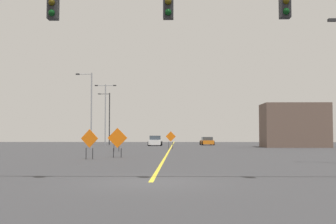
{
  "coord_description": "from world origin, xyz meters",
  "views": [
    {
      "loc": [
        0.88,
        -14.17,
        1.53
      ],
      "look_at": [
        0.06,
        22.05,
        3.47
      ],
      "focal_mm": 46.49,
      "sensor_mm": 36.0,
      "label": 1
    }
  ],
  "objects_px": {
    "street_lamp_far_right": "(109,116)",
    "construction_sign_median_far": "(117,139)",
    "car_orange_far": "(207,141)",
    "traffic_signal_assembly": "(231,16)",
    "construction_sign_left_lane": "(171,138)",
    "construction_sign_median_near": "(116,138)",
    "construction_sign_right_lane": "(90,140)",
    "street_lamp_far_left": "(105,110)",
    "car_white_distant": "(155,141)",
    "street_lamp_near_left": "(90,107)"
  },
  "relations": [
    {
      "from": "street_lamp_far_left",
      "to": "car_orange_far",
      "type": "bearing_deg",
      "value": 23.1
    },
    {
      "from": "street_lamp_far_right",
      "to": "car_white_distant",
      "type": "relative_size",
      "value": 2.03
    },
    {
      "from": "construction_sign_left_lane",
      "to": "construction_sign_median_near",
      "type": "bearing_deg",
      "value": -120.83
    },
    {
      "from": "street_lamp_near_left",
      "to": "construction_sign_median_near",
      "type": "height_order",
      "value": "street_lamp_near_left"
    },
    {
      "from": "construction_sign_left_lane",
      "to": "construction_sign_median_far",
      "type": "bearing_deg",
      "value": -99.7
    },
    {
      "from": "car_white_distant",
      "to": "street_lamp_near_left",
      "type": "bearing_deg",
      "value": -117.93
    },
    {
      "from": "street_lamp_far_right",
      "to": "construction_sign_left_lane",
      "type": "distance_m",
      "value": 22.39
    },
    {
      "from": "street_lamp_far_left",
      "to": "construction_sign_median_far",
      "type": "relative_size",
      "value": 4.33
    },
    {
      "from": "traffic_signal_assembly",
      "to": "street_lamp_far_right",
      "type": "relative_size",
      "value": 1.86
    },
    {
      "from": "construction_sign_median_near",
      "to": "car_orange_far",
      "type": "height_order",
      "value": "construction_sign_median_near"
    },
    {
      "from": "construction_sign_median_far",
      "to": "car_white_distant",
      "type": "height_order",
      "value": "construction_sign_median_far"
    },
    {
      "from": "car_orange_far",
      "to": "car_white_distant",
      "type": "bearing_deg",
      "value": -150.72
    },
    {
      "from": "construction_sign_median_far",
      "to": "car_orange_far",
      "type": "distance_m",
      "value": 39.52
    },
    {
      "from": "construction_sign_median_near",
      "to": "car_orange_far",
      "type": "distance_m",
      "value": 29.2
    },
    {
      "from": "traffic_signal_assembly",
      "to": "construction_sign_right_lane",
      "type": "height_order",
      "value": "traffic_signal_assembly"
    },
    {
      "from": "construction_sign_left_lane",
      "to": "construction_sign_right_lane",
      "type": "height_order",
      "value": "construction_sign_left_lane"
    },
    {
      "from": "construction_sign_left_lane",
      "to": "car_white_distant",
      "type": "relative_size",
      "value": 0.48
    },
    {
      "from": "construction_sign_median_near",
      "to": "construction_sign_right_lane",
      "type": "xyz_separation_m",
      "value": [
        0.2,
        -13.59,
        -0.07
      ]
    },
    {
      "from": "street_lamp_near_left",
      "to": "street_lamp_far_left",
      "type": "bearing_deg",
      "value": 90.5
    },
    {
      "from": "street_lamp_far_left",
      "to": "construction_sign_right_lane",
      "type": "bearing_deg",
      "value": -82.09
    },
    {
      "from": "construction_sign_median_far",
      "to": "construction_sign_left_lane",
      "type": "relative_size",
      "value": 1.03
    },
    {
      "from": "street_lamp_far_right",
      "to": "construction_sign_median_far",
      "type": "xyz_separation_m",
      "value": [
        6.93,
        -39.29,
        -3.32
      ]
    },
    {
      "from": "construction_sign_median_far",
      "to": "car_white_distant",
      "type": "xyz_separation_m",
      "value": [
        0.84,
        34.1,
        -0.6
      ]
    },
    {
      "from": "traffic_signal_assembly",
      "to": "car_white_distant",
      "type": "distance_m",
      "value": 50.46
    },
    {
      "from": "construction_sign_median_far",
      "to": "construction_sign_right_lane",
      "type": "relative_size",
      "value": 1.06
    },
    {
      "from": "car_white_distant",
      "to": "traffic_signal_assembly",
      "type": "bearing_deg",
      "value": -84.18
    },
    {
      "from": "street_lamp_far_left",
      "to": "street_lamp_near_left",
      "type": "bearing_deg",
      "value": -89.5
    },
    {
      "from": "street_lamp_near_left",
      "to": "construction_sign_median_far",
      "type": "distance_m",
      "value": 22.09
    },
    {
      "from": "construction_sign_right_lane",
      "to": "street_lamp_far_left",
      "type": "bearing_deg",
      "value": 97.91
    },
    {
      "from": "street_lamp_far_left",
      "to": "construction_sign_median_near",
      "type": "distance_m",
      "value": 21.71
    },
    {
      "from": "construction_sign_median_far",
      "to": "car_white_distant",
      "type": "distance_m",
      "value": 34.11
    },
    {
      "from": "street_lamp_far_right",
      "to": "construction_sign_median_far",
      "type": "bearing_deg",
      "value": -80.0
    },
    {
      "from": "street_lamp_far_left",
      "to": "street_lamp_near_left",
      "type": "xyz_separation_m",
      "value": [
        0.1,
        -11.23,
        -0.26
      ]
    },
    {
      "from": "street_lamp_far_right",
      "to": "traffic_signal_assembly",
      "type": "bearing_deg",
      "value": -76.88
    },
    {
      "from": "street_lamp_near_left",
      "to": "street_lamp_far_right",
      "type": "relative_size",
      "value": 1.07
    },
    {
      "from": "traffic_signal_assembly",
      "to": "construction_sign_median_near",
      "type": "height_order",
      "value": "traffic_signal_assembly"
    },
    {
      "from": "street_lamp_far_right",
      "to": "construction_sign_median_near",
      "type": "height_order",
      "value": "street_lamp_far_right"
    },
    {
      "from": "street_lamp_near_left",
      "to": "construction_sign_median_near",
      "type": "bearing_deg",
      "value": -65.03
    },
    {
      "from": "street_lamp_far_left",
      "to": "construction_sign_median_near",
      "type": "relative_size",
      "value": 4.4
    },
    {
      "from": "street_lamp_near_left",
      "to": "construction_sign_median_near",
      "type": "distance_m",
      "value": 11.23
    },
    {
      "from": "street_lamp_far_left",
      "to": "construction_sign_right_lane",
      "type": "height_order",
      "value": "street_lamp_far_left"
    },
    {
      "from": "construction_sign_median_near",
      "to": "car_orange_far",
      "type": "relative_size",
      "value": 0.47
    },
    {
      "from": "traffic_signal_assembly",
      "to": "street_lamp_far_left",
      "type": "bearing_deg",
      "value": 104.24
    },
    {
      "from": "traffic_signal_assembly",
      "to": "construction_sign_median_far",
      "type": "relative_size",
      "value": 7.56
    },
    {
      "from": "construction_sign_median_far",
      "to": "construction_sign_right_lane",
      "type": "height_order",
      "value": "construction_sign_median_far"
    },
    {
      "from": "car_orange_far",
      "to": "street_lamp_far_right",
      "type": "bearing_deg",
      "value": 177.23
    },
    {
      "from": "street_lamp_near_left",
      "to": "street_lamp_far_right",
      "type": "bearing_deg",
      "value": 92.42
    },
    {
      "from": "construction_sign_left_lane",
      "to": "car_orange_far",
      "type": "bearing_deg",
      "value": 74.03
    },
    {
      "from": "construction_sign_left_lane",
      "to": "car_white_distant",
      "type": "height_order",
      "value": "construction_sign_left_lane"
    },
    {
      "from": "construction_sign_right_lane",
      "to": "car_white_distant",
      "type": "relative_size",
      "value": 0.47
    }
  ]
}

